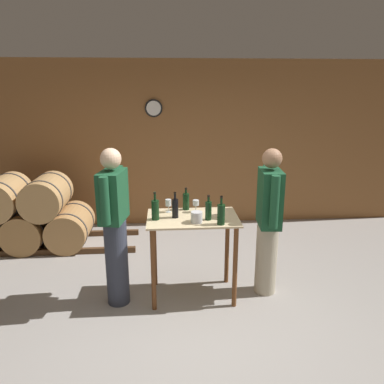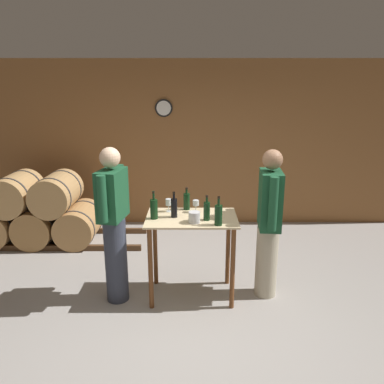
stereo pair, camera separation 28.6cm
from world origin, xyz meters
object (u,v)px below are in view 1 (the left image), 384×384
object	(u,v)px
wine_bottle_left	(175,208)
wine_glass_near_left	(168,203)
wine_bottle_right	(208,210)
ice_bucket	(197,217)
wine_bottle_far_left	(155,209)
person_host	(115,225)
wine_glass_near_center	(196,203)
person_visitor_with_scarf	(269,220)
wine_bottle_center	(186,201)
wine_bottle_far_right	(221,214)

from	to	relation	value
wine_bottle_left	wine_glass_near_left	bearing A→B (deg)	110.85
wine_bottle_right	ice_bucket	world-z (taller)	wine_bottle_right
wine_bottle_far_left	ice_bucket	size ratio (longest dim) A/B	2.52
wine_bottle_right	ice_bucket	size ratio (longest dim) A/B	2.24
wine_bottle_right	person_host	size ratio (longest dim) A/B	0.16
wine_bottle_left	wine_glass_near_center	xyz separation A→B (m)	(0.23, 0.16, -0.01)
wine_glass_near_left	person_visitor_with_scarf	bearing A→B (deg)	-8.84
wine_bottle_far_left	wine_bottle_center	xyz separation A→B (m)	(0.34, 0.31, -0.01)
wine_bottle_far_left	wine_bottle_center	distance (m)	0.46
wine_glass_near_center	ice_bucket	bearing A→B (deg)	-93.21
wine_glass_near_left	wine_glass_near_center	bearing A→B (deg)	-4.34
wine_bottle_center	wine_bottle_far_right	bearing A→B (deg)	-56.84
wine_bottle_right	person_visitor_with_scarf	world-z (taller)	person_visitor_with_scarf
wine_bottle_left	wine_glass_near_left	world-z (taller)	wine_bottle_left
wine_bottle_right	person_visitor_with_scarf	bearing A→B (deg)	8.99
wine_bottle_far_right	ice_bucket	size ratio (longest dim) A/B	2.50
wine_bottle_far_left	wine_bottle_left	xyz separation A→B (m)	(0.21, 0.05, -0.00)
wine_bottle_right	person_host	world-z (taller)	person_host
person_host	person_visitor_with_scarf	world-z (taller)	person_host
wine_bottle_far_right	person_visitor_with_scarf	distance (m)	0.64
wine_bottle_center	wine_bottle_right	size ratio (longest dim) A/B	0.96
ice_bucket	person_host	xyz separation A→B (m)	(-0.84, 0.08, -0.09)
person_host	wine_glass_near_left	bearing A→B (deg)	25.79
wine_bottle_center	ice_bucket	world-z (taller)	wine_bottle_center
wine_bottle_far_right	person_host	bearing A→B (deg)	172.05
ice_bucket	person_host	bearing A→B (deg)	174.45
wine_bottle_center	wine_glass_near_left	size ratio (longest dim) A/B	1.76
wine_glass_near_center	ice_bucket	xyz separation A→B (m)	(-0.02, -0.33, -0.04)
wine_bottle_right	wine_glass_near_left	bearing A→B (deg)	146.24
wine_bottle_far_left	wine_bottle_center	bearing A→B (deg)	42.28
wine_bottle_far_left	wine_bottle_left	world-z (taller)	wine_bottle_far_left
wine_bottle_right	wine_glass_near_left	world-z (taller)	wine_bottle_right
wine_bottle_center	person_host	bearing A→B (deg)	-155.51
person_host	wine_bottle_far_left	bearing A→B (deg)	5.22
wine_bottle_left	wine_bottle_center	size ratio (longest dim) A/B	1.09
wine_glass_near_center	person_host	distance (m)	0.91
wine_bottle_left	ice_bucket	bearing A→B (deg)	-38.21
wine_bottle_far_right	wine_glass_near_left	xyz separation A→B (m)	(-0.52, 0.42, -0.01)
wine_bottle_far_left	wine_bottle_right	xyz separation A→B (m)	(0.55, -0.04, -0.01)
wine_bottle_right	person_visitor_with_scarf	size ratio (longest dim) A/B	0.16
wine_bottle_left	wine_bottle_center	xyz separation A→B (m)	(0.13, 0.26, -0.01)
wine_bottle_right	wine_bottle_far_right	xyz separation A→B (m)	(0.11, -0.15, 0.01)
wine_bottle_left	person_visitor_with_scarf	xyz separation A→B (m)	(1.02, 0.01, -0.17)
wine_bottle_far_left	person_host	size ratio (longest dim) A/B	0.18
wine_bottle_right	person_visitor_with_scarf	distance (m)	0.70
wine_bottle_center	person_host	distance (m)	0.85
wine_bottle_center	wine_glass_near_center	xyz separation A→B (m)	(0.10, -0.10, 0.00)
wine_bottle_far_left	ice_bucket	world-z (taller)	wine_bottle_far_left
wine_glass_near_left	person_host	size ratio (longest dim) A/B	0.09
wine_bottle_right	wine_glass_near_center	distance (m)	0.28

